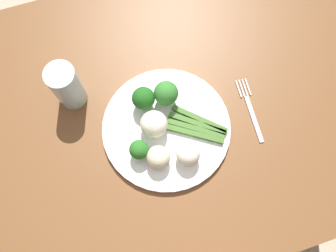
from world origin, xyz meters
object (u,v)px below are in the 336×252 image
at_px(dining_table, 161,125).
at_px(fork, 250,109).
at_px(cauliflower_edge, 154,124).
at_px(asparagus_bundle, 197,126).
at_px(broccoli_back_right, 139,150).
at_px(plate, 168,128).
at_px(broccoli_left, 166,93).
at_px(water_glass, 67,86).
at_px(broccoli_right, 143,98).
at_px(cauliflower_back, 158,157).
at_px(cauliflower_near_fork, 188,155).

relative_size(dining_table, fork, 7.34).
bearing_deg(cauliflower_edge, dining_table, 59.72).
height_order(asparagus_bundle, fork, asparagus_bundle).
xyz_separation_m(broccoli_back_right, cauliflower_edge, (0.05, 0.05, 0.00)).
bearing_deg(dining_table, broccoli_back_right, -129.32).
bearing_deg(fork, cauliflower_edge, 88.79).
bearing_deg(asparagus_bundle, plate, 17.07).
distance_m(plate, broccoli_left, 0.08).
relative_size(fork, water_glass, 1.31).
distance_m(broccoli_right, cauliflower_back, 0.14).
bearing_deg(broccoli_back_right, dining_table, 50.68).
xyz_separation_m(dining_table, cauliflower_edge, (-0.03, -0.05, 0.17)).
bearing_deg(cauliflower_edge, asparagus_bundle, -16.42).
relative_size(broccoli_back_right, fork, 0.32).
relative_size(cauliflower_edge, cauliflower_back, 1.18).
height_order(broccoli_right, broccoli_back_right, broccoli_right).
bearing_deg(water_glass, dining_table, -26.91).
distance_m(asparagus_bundle, fork, 0.14).
height_order(plate, cauliflower_near_fork, cauliflower_near_fork).
relative_size(broccoli_left, cauliflower_back, 1.31).
xyz_separation_m(asparagus_bundle, water_glass, (-0.26, 0.17, 0.04)).
bearing_deg(dining_table, fork, -18.06).
height_order(plate, broccoli_left, broccoli_left).
bearing_deg(cauliflower_back, cauliflower_edge, 79.78).
relative_size(broccoli_left, water_glass, 0.55).
xyz_separation_m(dining_table, water_glass, (-0.19, 0.10, 0.19)).
bearing_deg(cauliflower_back, water_glass, 124.37).
bearing_deg(dining_table, cauliflower_back, -108.58).
bearing_deg(broccoli_right, water_glass, 153.54).
relative_size(broccoli_back_right, cauliflower_back, 1.00).
bearing_deg(water_glass, cauliflower_near_fork, -47.44).
bearing_deg(fork, broccoli_left, 70.66).
bearing_deg(fork, broccoli_back_right, 98.87).
bearing_deg(broccoli_left, cauliflower_edge, -128.89).
bearing_deg(fork, plate, 89.60).
bearing_deg(dining_table, water_glass, 153.09).
height_order(cauliflower_near_fork, water_glass, water_glass).
xyz_separation_m(dining_table, broccoli_back_right, (-0.08, -0.09, 0.17)).
xyz_separation_m(broccoli_back_right, water_glass, (-0.11, 0.19, 0.02)).
bearing_deg(broccoli_right, cauliflower_near_fork, -70.21).
bearing_deg(cauliflower_edge, plate, -10.31).
height_order(plate, cauliflower_back, cauliflower_back).
bearing_deg(water_glass, cauliflower_edge, -41.41).
xyz_separation_m(plate, broccoli_back_right, (-0.08, -0.04, 0.04)).
relative_size(asparagus_bundle, water_glass, 1.09).
relative_size(broccoli_right, cauliflower_back, 1.23).
height_order(broccoli_left, cauliflower_edge, broccoli_left).
relative_size(asparagus_bundle, cauliflower_near_fork, 2.59).
bearing_deg(cauliflower_edge, cauliflower_back, -100.22).
height_order(broccoli_back_right, water_glass, water_glass).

